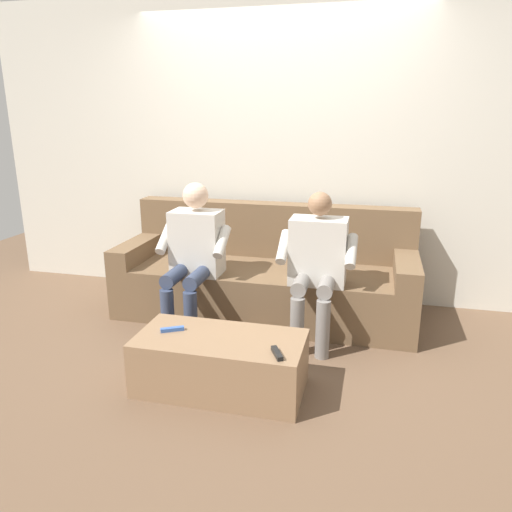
{
  "coord_description": "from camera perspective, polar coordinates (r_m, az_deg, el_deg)",
  "views": [
    {
      "loc": [
        -0.86,
        3.68,
        1.66
      ],
      "look_at": [
        0.0,
        0.2,
        0.6
      ],
      "focal_mm": 34.34,
      "sensor_mm": 36.0,
      "label": 1
    }
  ],
  "objects": [
    {
      "name": "ground_plane",
      "position": [
        3.61,
        -1.54,
        -10.96
      ],
      "size": [
        8.0,
        8.0,
        0.0
      ],
      "primitive_type": "plane",
      "color": "brown"
    },
    {
      "name": "back_wall",
      "position": [
        4.45,
        2.75,
        12.08
      ],
      "size": [
        5.49,
        0.06,
        2.65
      ],
      "primitive_type": "cube",
      "color": "beige",
      "rests_on": "ground"
    },
    {
      "name": "couch",
      "position": [
        4.16,
        1.19,
        -2.5
      ],
      "size": [
        2.45,
        0.86,
        0.9
      ],
      "color": "brown",
      "rests_on": "ground"
    },
    {
      "name": "remote_black",
      "position": [
        2.79,
        2.46,
        -11.26
      ],
      "size": [
        0.1,
        0.15,
        0.03
      ],
      "primitive_type": "cube",
      "rotation": [
        0.0,
        0.0,
        2.04
      ],
      "color": "black",
      "rests_on": "coffee_table"
    },
    {
      "name": "remote_blue",
      "position": [
        3.12,
        -9.73,
        -8.41
      ],
      "size": [
        0.14,
        0.1,
        0.02
      ],
      "primitive_type": "cube",
      "rotation": [
        0.0,
        0.0,
        0.52
      ],
      "color": "#3860B7",
      "rests_on": "coffee_table"
    },
    {
      "name": "person_left_seated",
      "position": [
        3.59,
        7.11,
        -0.41
      ],
      "size": [
        0.56,
        0.52,
        1.11
      ],
      "color": "beige",
      "rests_on": "ground"
    },
    {
      "name": "coffee_table",
      "position": [
        3.09,
        -4.15,
        -12.32
      ],
      "size": [
        1.02,
        0.5,
        0.35
      ],
      "color": "#8C6B4C",
      "rests_on": "ground"
    },
    {
      "name": "person_right_seated",
      "position": [
        3.8,
        -7.24,
        0.76
      ],
      "size": [
        0.54,
        0.6,
        1.15
      ],
      "color": "beige",
      "rests_on": "ground"
    }
  ]
}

